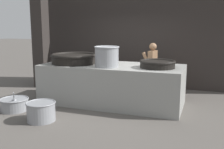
% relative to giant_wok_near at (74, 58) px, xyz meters
% --- Properties ---
extents(ground_plane, '(60.00, 60.00, 0.00)m').
position_rel_giant_wok_near_xyz_m(ground_plane, '(1.05, 0.09, -1.17)').
color(ground_plane, '#56514C').
extents(back_wall, '(7.38, 0.24, 4.29)m').
position_rel_giant_wok_near_xyz_m(back_wall, '(1.05, 2.43, 0.97)').
color(back_wall, '#2D2826').
rests_on(back_wall, ground_plane).
extents(support_pillar, '(0.42, 0.42, 4.29)m').
position_rel_giant_wok_near_xyz_m(support_pillar, '(-1.86, 1.16, 0.97)').
color(support_pillar, '#2D2826').
rests_on(support_pillar, ground_plane).
extents(hearth_platform, '(3.66, 1.57, 1.03)m').
position_rel_giant_wok_near_xyz_m(hearth_platform, '(1.05, 0.09, -0.66)').
color(hearth_platform, gray).
rests_on(hearth_platform, ground_plane).
extents(giant_wok_near, '(1.25, 1.25, 0.27)m').
position_rel_giant_wok_near_xyz_m(giant_wok_near, '(0.00, 0.00, 0.00)').
color(giant_wok_near, black).
rests_on(giant_wok_near, hearth_platform).
extents(giant_wok_far, '(0.87, 0.87, 0.18)m').
position_rel_giant_wok_near_xyz_m(giant_wok_far, '(2.26, -0.00, -0.04)').
color(giant_wok_far, black).
rests_on(giant_wok_far, hearth_platform).
extents(stock_pot, '(0.62, 0.62, 0.51)m').
position_rel_giant_wok_near_xyz_m(stock_pot, '(1.05, -0.28, 0.12)').
color(stock_pot, gray).
rests_on(stock_pot, hearth_platform).
extents(cook, '(0.39, 0.59, 1.54)m').
position_rel_giant_wok_near_xyz_m(cook, '(1.87, 1.31, -0.34)').
color(cook, '#8C6647').
rests_on(cook, ground_plane).
extents(prep_bowl_vegetables, '(0.71, 0.77, 0.58)m').
position_rel_giant_wok_near_xyz_m(prep_bowl_vegetables, '(-0.96, -1.31, -1.01)').
color(prep_bowl_vegetables, gray).
rests_on(prep_bowl_vegetables, ground_plane).
extents(prep_bowl_meat, '(0.63, 0.63, 0.42)m').
position_rel_giant_wok_near_xyz_m(prep_bowl_meat, '(0.08, -1.70, -0.94)').
color(prep_bowl_meat, gray).
rests_on(prep_bowl_meat, ground_plane).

